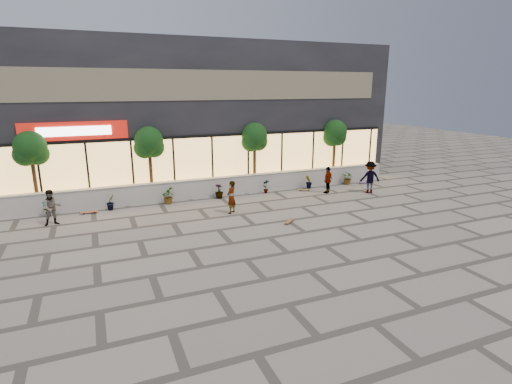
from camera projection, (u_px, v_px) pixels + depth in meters
name	position (u px, v px, depth m)	size (l,w,h in m)	color
ground	(269.00, 238.00, 16.14)	(80.00, 80.00, 0.00)	gray
planter_wall	(218.00, 186.00, 22.26)	(22.00, 0.42, 1.04)	beige
retail_building	(192.00, 113.00, 26.21)	(24.00, 9.17, 8.50)	black
shrub_a	(47.00, 208.00, 18.66)	(0.43, 0.29, 0.81)	black
shrub_b	(111.00, 202.00, 19.69)	(0.45, 0.36, 0.81)	black
shrub_c	(168.00, 196.00, 20.73)	(0.73, 0.63, 0.81)	black
shrub_d	(219.00, 191.00, 21.76)	(0.45, 0.45, 0.81)	black
shrub_e	(266.00, 186.00, 22.80)	(0.43, 0.29, 0.81)	black
shrub_f	(309.00, 182.00, 23.83)	(0.45, 0.36, 0.81)	black
shrub_g	(348.00, 178.00, 24.86)	(0.73, 0.63, 0.81)	black
tree_west	(31.00, 150.00, 18.93)	(1.60, 1.50, 3.92)	#4C2E1B
tree_midwest	(149.00, 144.00, 20.96)	(1.60, 1.50, 3.92)	#4C2E1B
tree_mideast	(254.00, 139.00, 23.18)	(1.60, 1.50, 3.92)	#4C2E1B
tree_east	(335.00, 135.00, 25.21)	(1.60, 1.50, 3.92)	#4C2E1B
skater_center	(231.00, 197.00, 19.08)	(0.58, 0.38, 1.59)	white
skater_left	(52.00, 207.00, 17.45)	(0.78, 0.60, 1.60)	#91765D
skater_right_near	(328.00, 180.00, 22.75)	(0.90, 0.37, 1.53)	silver
skater_right_far	(370.00, 177.00, 22.77)	(1.18, 0.68, 1.83)	maroon
skateboard_center	(289.00, 221.00, 17.90)	(0.74, 0.68, 0.10)	brown
skateboard_left	(89.00, 212.00, 19.18)	(0.80, 0.25, 0.10)	#E7592B
skateboard_right_near	(304.00, 190.00, 23.34)	(0.77, 0.52, 0.09)	olive
skateboard_right_far	(364.00, 182.00, 25.11)	(0.85, 0.28, 0.10)	#6A4F91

